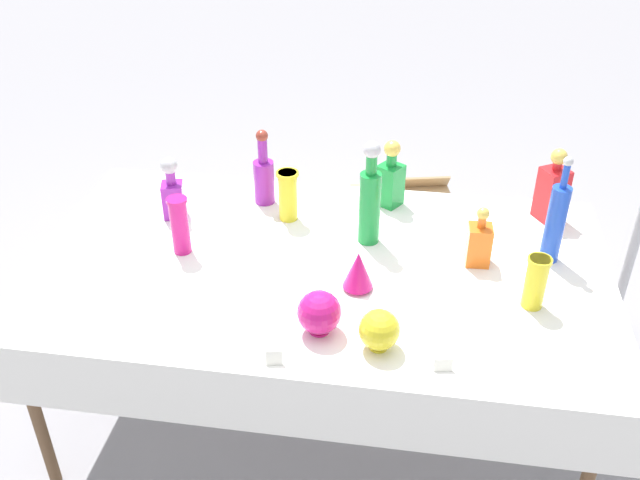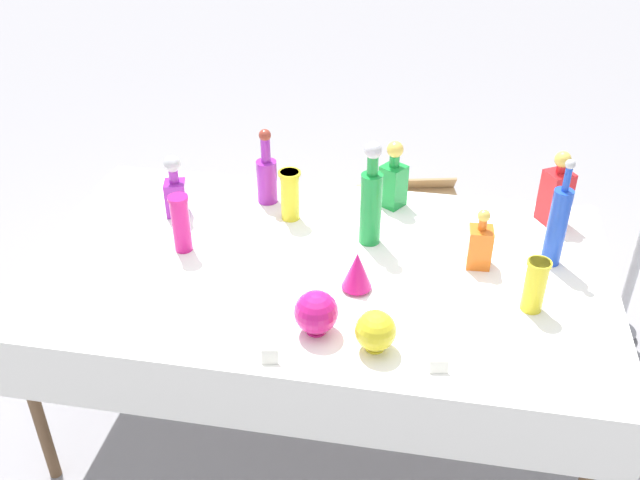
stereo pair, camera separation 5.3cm
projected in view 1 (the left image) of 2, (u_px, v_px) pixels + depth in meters
ground_plane at (320, 411)px, 2.99m from camera, size 40.00×40.00×0.00m
display_table at (319, 278)px, 2.58m from camera, size 2.08×1.19×0.76m
tall_bottle_0 at (556, 221)px, 2.51m from camera, size 0.07×0.07×0.41m
tall_bottle_1 at (264, 176)px, 2.88m from camera, size 0.08×0.08×0.32m
tall_bottle_2 at (370, 200)px, 2.60m from camera, size 0.08×0.08×0.41m
square_decanter_0 at (479, 242)px, 2.53m from camera, size 0.09×0.09×0.23m
square_decanter_1 at (552, 189)px, 2.77m from camera, size 0.13×0.13×0.30m
square_decanter_2 at (391, 178)px, 2.87m from camera, size 0.12×0.12×0.28m
square_decanter_3 at (172, 191)px, 2.79m from camera, size 0.10×0.10×0.26m
slender_vase_0 at (180, 223)px, 2.58m from camera, size 0.07×0.07×0.22m
slender_vase_1 at (536, 281)px, 2.31m from camera, size 0.08×0.08×0.19m
slender_vase_2 at (288, 194)px, 2.78m from camera, size 0.09×0.09×0.21m
fluted_vase_0 at (358, 270)px, 2.41m from camera, size 0.10×0.10×0.15m
round_bowl_0 at (319, 312)px, 2.22m from camera, size 0.14×0.14×0.15m
round_bowl_1 at (379, 330)px, 2.16m from camera, size 0.13×0.13×0.14m
price_tag_left at (274, 358)px, 2.12m from camera, size 0.05×0.03×0.05m
price_tag_center at (443, 365)px, 2.10m from camera, size 0.06×0.02×0.04m
cardboard_box_behind_left at (402, 226)px, 3.90m from camera, size 0.60×0.49×0.42m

